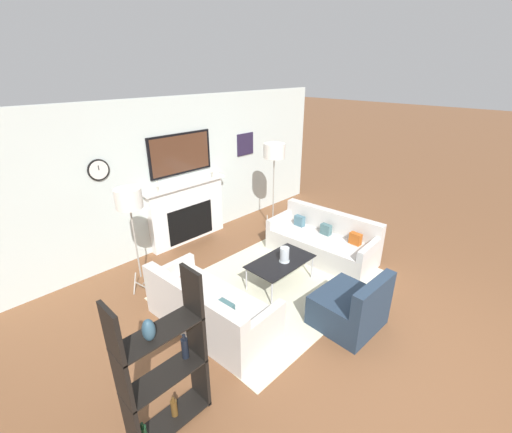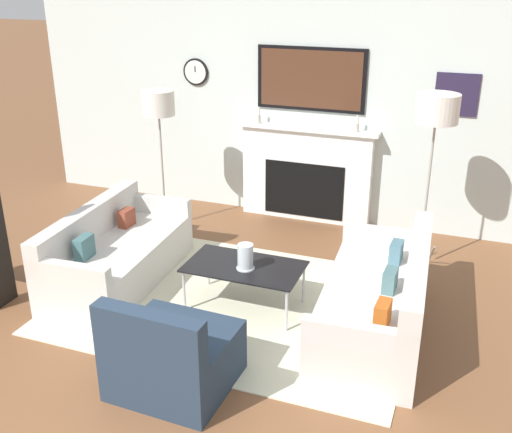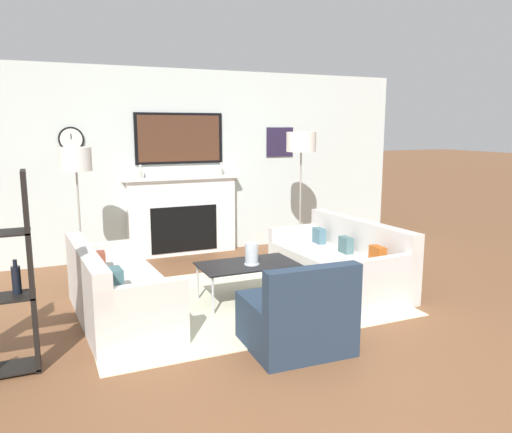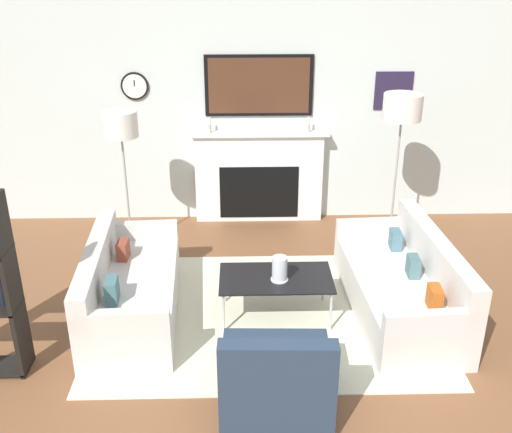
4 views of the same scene
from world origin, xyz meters
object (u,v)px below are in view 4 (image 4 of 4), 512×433
(coffee_table, at_px, (276,280))
(couch_right, at_px, (403,287))
(couch_left, at_px, (129,292))
(armchair, at_px, (276,380))
(floor_lamp_right, at_px, (402,109))
(hurricane_candle, at_px, (280,270))
(floor_lamp_left, at_px, (121,126))

(coffee_table, bearing_deg, couch_right, 1.64)
(couch_left, bearing_deg, armchair, -44.52)
(couch_left, relative_size, couch_right, 0.95)
(couch_left, height_order, floor_lamp_right, floor_lamp_right)
(hurricane_candle, relative_size, floor_lamp_right, 0.13)
(armchair, xyz_separation_m, floor_lamp_left, (-1.52, 2.67, 1.21))
(couch_right, height_order, armchair, armchair)
(armchair, bearing_deg, couch_right, 45.34)
(couch_right, relative_size, hurricane_candle, 8.22)
(couch_right, distance_m, coffee_table, 1.22)
(floor_lamp_left, bearing_deg, couch_right, -26.12)
(couch_right, relative_size, coffee_table, 1.84)
(floor_lamp_right, bearing_deg, couch_left, -153.72)
(couch_left, height_order, coffee_table, couch_left)
(hurricane_candle, relative_size, floor_lamp_left, 0.14)
(couch_right, height_order, coffee_table, couch_right)
(couch_left, xyz_separation_m, couch_right, (2.59, 0.01, 0.00))
(floor_lamp_left, bearing_deg, coffee_table, -41.53)
(hurricane_candle, height_order, floor_lamp_left, floor_lamp_left)
(hurricane_candle, distance_m, floor_lamp_right, 2.30)
(armchair, distance_m, hurricane_candle, 1.24)
(couch_right, bearing_deg, couch_left, -179.87)
(armchair, xyz_separation_m, floor_lamp_right, (1.48, 2.67, 1.38))
(armchair, relative_size, floor_lamp_right, 0.47)
(floor_lamp_right, bearing_deg, floor_lamp_left, -180.00)
(coffee_table, xyz_separation_m, hurricane_candle, (0.03, -0.05, 0.13))
(couch_left, height_order, floor_lamp_left, floor_lamp_left)
(floor_lamp_left, bearing_deg, floor_lamp_right, 0.00)
(couch_right, bearing_deg, armchair, -134.66)
(armchair, distance_m, coffee_table, 1.27)
(hurricane_candle, bearing_deg, floor_lamp_left, 138.03)
(armchair, relative_size, hurricane_candle, 3.60)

